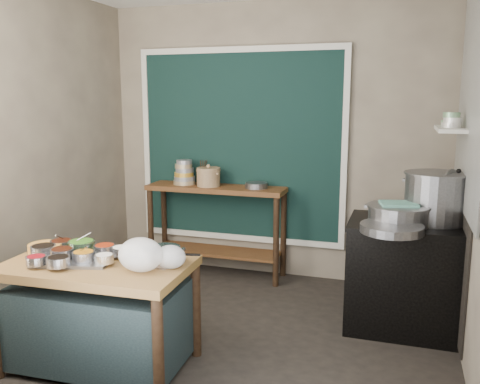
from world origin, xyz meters
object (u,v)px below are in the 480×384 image
(ceramic_crock, at_px, (208,178))
(steamer, at_px, (398,215))
(stock_pot, at_px, (436,197))
(saucepan, at_px, (164,256))
(back_counter, at_px, (216,230))
(yellow_basin, at_px, (45,250))
(stove_block, at_px, (406,277))
(utensil_cup, at_px, (203,181))
(prep_table, at_px, (99,315))
(condiment_tray, at_px, (75,259))

(ceramic_crock, distance_m, steamer, 2.06)
(stock_pot, bearing_deg, saucepan, -144.16)
(back_counter, relative_size, yellow_basin, 6.27)
(stove_block, height_order, steamer, steamer)
(utensil_cup, bearing_deg, ceramic_crock, -31.20)
(yellow_basin, bearing_deg, prep_table, -3.10)
(yellow_basin, relative_size, saucepan, 1.03)
(back_counter, relative_size, utensil_cup, 10.71)
(yellow_basin, bearing_deg, stove_block, 27.72)
(saucepan, bearing_deg, stock_pot, 23.06)
(yellow_basin, xyz_separation_m, steamer, (2.34, 1.15, 0.16))
(stove_block, relative_size, stock_pot, 1.78)
(condiment_tray, xyz_separation_m, ceramic_crock, (0.19, 2.00, 0.28))
(yellow_basin, xyz_separation_m, stock_pot, (2.62, 1.34, 0.28))
(yellow_basin, bearing_deg, steamer, 26.14)
(prep_table, relative_size, utensil_cup, 9.23)
(stock_pot, height_order, steamer, stock_pot)
(saucepan, bearing_deg, prep_table, -179.11)
(stove_block, bearing_deg, yellow_basin, -152.28)
(prep_table, bearing_deg, stove_block, 30.77)
(back_counter, bearing_deg, stove_block, -21.02)
(prep_table, bearing_deg, stock_pot, 29.70)
(stove_block, bearing_deg, steamer, -124.14)
(utensil_cup, relative_size, stock_pot, 0.27)
(back_counter, xyz_separation_m, ceramic_crock, (-0.07, -0.03, 0.56))
(stove_block, bearing_deg, back_counter, 158.98)
(back_counter, distance_m, condiment_tray, 2.07)
(condiment_tray, distance_m, yellow_basin, 0.27)
(stove_block, relative_size, ceramic_crock, 3.50)
(prep_table, relative_size, ceramic_crock, 4.86)
(ceramic_crock, bearing_deg, yellow_basin, -103.06)
(condiment_tray, height_order, saucepan, saucepan)
(saucepan, bearing_deg, ceramic_crock, 89.78)
(prep_table, xyz_separation_m, saucepan, (0.45, 0.11, 0.44))
(yellow_basin, xyz_separation_m, ceramic_crock, (0.46, 1.98, 0.24))
(prep_table, height_order, yellow_basin, yellow_basin)
(condiment_tray, relative_size, stock_pot, 0.99)
(yellow_basin, bearing_deg, back_counter, 75.20)
(saucepan, distance_m, ceramic_crock, 1.95)
(back_counter, relative_size, saucepan, 6.46)
(saucepan, bearing_deg, yellow_basin, 172.81)
(yellow_basin, relative_size, ceramic_crock, 0.90)
(back_counter, height_order, yellow_basin, back_counter)
(back_counter, xyz_separation_m, steamer, (1.81, -0.86, 0.48))
(prep_table, xyz_separation_m, ceramic_crock, (0.03, 2.00, 0.66))
(back_counter, distance_m, steamer, 2.06)
(back_counter, bearing_deg, saucepan, -79.69)
(stove_block, xyz_separation_m, ceramic_crock, (-1.97, 0.70, 0.61))
(utensil_cup, bearing_deg, condiment_tray, -93.18)
(ceramic_crock, xyz_separation_m, steamer, (1.89, -0.83, -0.08))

